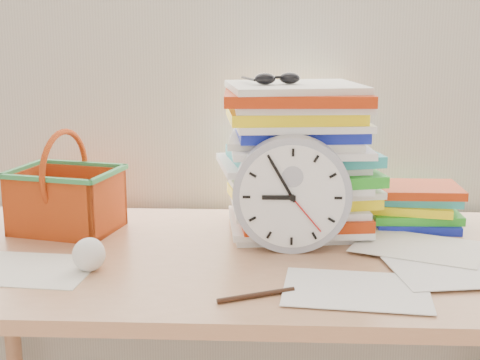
{
  "coord_description": "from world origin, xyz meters",
  "views": [
    {
      "loc": [
        0.05,
        0.23,
        1.23
      ],
      "look_at": [
        -0.01,
        1.6,
        0.91
      ],
      "focal_mm": 50.0,
      "sensor_mm": 36.0,
      "label": 1
    }
  ],
  "objects_px": {
    "basket": "(65,182)",
    "clock": "(292,194)",
    "paper_stack": "(298,159)",
    "desk": "(243,286)",
    "book_stack": "(414,206)"
  },
  "relations": [
    {
      "from": "desk",
      "to": "basket",
      "type": "bearing_deg",
      "value": 160.53
    },
    {
      "from": "desk",
      "to": "paper_stack",
      "type": "height_order",
      "value": "paper_stack"
    },
    {
      "from": "desk",
      "to": "clock",
      "type": "height_order",
      "value": "clock"
    },
    {
      "from": "basket",
      "to": "clock",
      "type": "bearing_deg",
      "value": 0.17
    },
    {
      "from": "book_stack",
      "to": "basket",
      "type": "xyz_separation_m",
      "value": [
        -0.84,
        -0.08,
        0.07
      ]
    },
    {
      "from": "desk",
      "to": "basket",
      "type": "relative_size",
      "value": 5.84
    },
    {
      "from": "book_stack",
      "to": "basket",
      "type": "relative_size",
      "value": 1.01
    },
    {
      "from": "desk",
      "to": "basket",
      "type": "distance_m",
      "value": 0.49
    },
    {
      "from": "desk",
      "to": "book_stack",
      "type": "height_order",
      "value": "book_stack"
    },
    {
      "from": "clock",
      "to": "desk",
      "type": "bearing_deg",
      "value": -165.44
    },
    {
      "from": "paper_stack",
      "to": "clock",
      "type": "height_order",
      "value": "paper_stack"
    },
    {
      "from": "desk",
      "to": "book_stack",
      "type": "xyz_separation_m",
      "value": [
        0.41,
        0.23,
        0.13
      ]
    },
    {
      "from": "paper_stack",
      "to": "desk",
      "type": "bearing_deg",
      "value": -124.64
    },
    {
      "from": "desk",
      "to": "book_stack",
      "type": "bearing_deg",
      "value": 28.97
    },
    {
      "from": "paper_stack",
      "to": "book_stack",
      "type": "distance_m",
      "value": 0.32
    }
  ]
}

